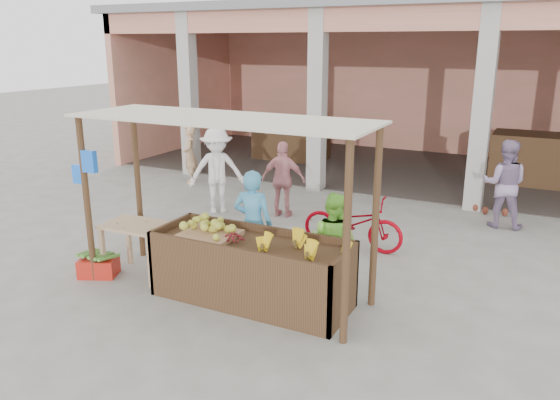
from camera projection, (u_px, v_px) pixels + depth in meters
The scene contains 19 objects.
ground at pixel (220, 293), 7.45m from camera, with size 60.00×60.00×0.00m, color slate.
market_building at pixel (403, 66), 14.33m from camera, with size 14.40×6.40×4.20m.
fruit_stall at pixel (251, 272), 7.12m from camera, with size 2.60×0.95×0.80m, color #523620.
stall_awning at pixel (217, 149), 6.96m from camera, with size 4.09×1.35×2.39m.
banana_heap at pixel (300, 247), 6.63m from camera, with size 1.03×0.56×0.19m, color yellow, non-canonical shape.
melon_tray at pixel (210, 230), 7.23m from camera, with size 0.72×0.63×0.19m.
berry_heap at pixel (234, 238), 7.04m from camera, with size 0.40×0.33×0.13m, color maroon.
side_table at pixel (138, 233), 7.85m from camera, with size 0.99×0.68×0.78m.
papaya_pile at pixel (136, 217), 7.78m from camera, with size 0.77×0.44×0.22m, color #54922F, non-canonical shape.
red_crate at pixel (99, 267), 7.96m from camera, with size 0.52×0.38×0.27m, color red.
plantain_bundle at pixel (98, 255), 7.91m from camera, with size 0.42×0.30×0.08m, color #4F8A32, non-canonical shape.
produce_sacks at pixel (492, 199), 10.81m from camera, with size 1.02×0.76×0.62m.
vendor_blue at pixel (253, 220), 7.79m from camera, with size 0.63×0.46×1.69m, color #4CA5D6.
vendor_green at pixel (333, 240), 7.31m from camera, with size 0.71×0.41×1.48m, color #84DD43.
motorcycle at pixel (353, 222), 8.94m from camera, with size 1.77×0.61×0.92m, color #9A020E.
shopper_a at pixel (217, 167), 10.75m from camera, with size 1.18×0.59×1.84m, color silver.
shopper_b at pixel (283, 177), 10.52m from camera, with size 0.93×0.49×1.58m, color #D08285.
shopper_e at pixel (190, 153), 13.09m from camera, with size 0.54×0.41×1.45m, color tan.
shopper_f at pixel (505, 180), 9.89m from camera, with size 0.87×0.50×1.78m, color gray.
Camera 1 is at (3.80, -5.70, 3.29)m, focal length 35.00 mm.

